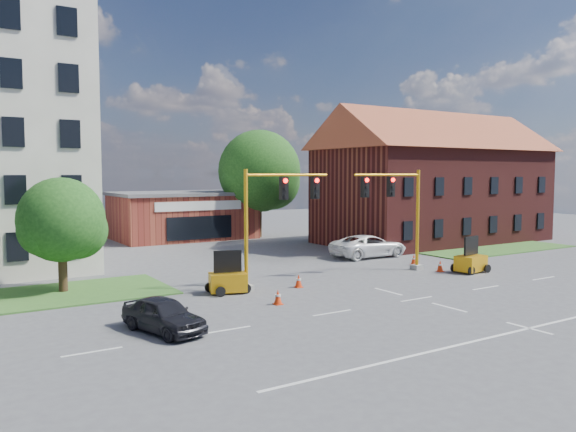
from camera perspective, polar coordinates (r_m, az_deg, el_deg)
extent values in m
plane|color=#49494C|center=(27.71, 12.94, -8.22)|extent=(120.00, 120.00, 0.00)
cube|color=#325A22|center=(46.98, 20.74, -3.21)|extent=(14.00, 4.00, 0.08)
cube|color=maroon|center=(52.84, -10.68, -0.07)|extent=(12.00, 8.00, 4.00)
cube|color=#545457|center=(52.73, -10.71, 2.26)|extent=(12.40, 8.40, 0.30)
cube|color=silver|center=(49.02, -8.97, 1.03)|extent=(8.00, 0.10, 0.80)
cube|color=black|center=(49.17, -8.94, -1.18)|extent=(6.00, 0.10, 2.00)
cube|color=#511A18|center=(51.17, 14.61, 1.97)|extent=(20.00, 10.00, 8.00)
cylinder|color=#392414|center=(52.89, -2.92, 0.23)|extent=(0.44, 0.44, 4.42)
sphere|color=#184013|center=(52.76, -2.93, 4.58)|extent=(7.70, 7.70, 7.70)
sphere|color=#184013|center=(53.79, -1.65, 3.51)|extent=(5.39, 5.39, 5.39)
cylinder|color=#392414|center=(30.39, -21.91, -4.82)|extent=(0.44, 0.44, 2.61)
sphere|color=#184013|center=(30.11, -22.03, -0.35)|extent=(4.23, 4.23, 4.23)
sphere|color=#184013|center=(30.61, -20.54, -1.36)|extent=(2.96, 2.96, 2.96)
cube|color=gray|center=(28.93, -4.25, -7.29)|extent=(0.60, 0.60, 0.30)
cylinder|color=orange|center=(28.48, -4.29, -1.47)|extent=(0.20, 0.20, 6.20)
cylinder|color=orange|center=(29.58, -0.02, 4.19)|extent=(5.00, 0.14, 0.14)
cube|color=black|center=(29.46, -0.43, 2.83)|extent=(0.40, 0.32, 1.20)
cube|color=black|center=(30.56, 2.77, 2.88)|extent=(0.40, 0.32, 1.20)
sphere|color=#FF0C07|center=(29.30, -0.25, 3.60)|extent=(0.24, 0.24, 0.24)
cube|color=gray|center=(36.02, 12.95, -5.09)|extent=(0.60, 0.60, 0.30)
cylinder|color=orange|center=(35.67, 13.03, -0.40)|extent=(0.20, 0.20, 6.20)
cylinder|color=orange|center=(33.82, 10.11, 4.14)|extent=(5.00, 0.14, 0.14)
cube|color=black|center=(34.00, 10.41, 2.95)|extent=(0.40, 0.32, 1.20)
cube|color=black|center=(32.68, 7.81, 2.93)|extent=(0.40, 0.32, 1.20)
sphere|color=#FF0C07|center=(33.86, 10.62, 3.62)|extent=(0.24, 0.24, 0.24)
cube|color=orange|center=(28.43, -6.14, -6.69)|extent=(2.07, 1.68, 0.90)
cube|color=black|center=(28.24, -6.16, -4.60)|extent=(1.37, 0.53, 1.10)
cube|color=orange|center=(35.82, 18.07, -4.57)|extent=(2.01, 1.51, 0.92)
cube|color=black|center=(35.68, 18.11, -2.87)|extent=(1.43, 0.35, 1.12)
cube|color=red|center=(25.95, -1.03, -8.93)|extent=(0.38, 0.38, 0.04)
cone|color=red|center=(25.87, -1.04, -8.22)|extent=(0.40, 0.40, 0.70)
cylinder|color=silver|center=(25.86, -1.04, -8.07)|extent=(0.27, 0.27, 0.09)
cube|color=red|center=(29.73, 1.08, -7.22)|extent=(0.38, 0.38, 0.04)
cone|color=red|center=(29.66, 1.08, -6.60)|extent=(0.40, 0.40, 0.70)
cylinder|color=silver|center=(29.65, 1.08, -6.46)|extent=(0.27, 0.27, 0.09)
cube|color=red|center=(35.64, 15.19, -5.44)|extent=(0.38, 0.38, 0.04)
cone|color=red|center=(35.59, 15.20, -4.92)|extent=(0.40, 0.40, 0.70)
cylinder|color=silver|center=(35.58, 15.20, -4.80)|extent=(0.27, 0.27, 0.09)
cube|color=red|center=(37.86, 12.65, -4.83)|extent=(0.38, 0.38, 0.04)
cone|color=red|center=(37.81, 12.66, -4.33)|extent=(0.40, 0.40, 0.70)
cylinder|color=silver|center=(37.80, 12.66, -4.23)|extent=(0.27, 0.27, 0.09)
imported|color=white|center=(40.69, 8.21, -3.03)|extent=(5.78, 2.74, 1.60)
imported|color=black|center=(21.96, -12.53, -9.74)|extent=(2.55, 4.19, 1.33)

